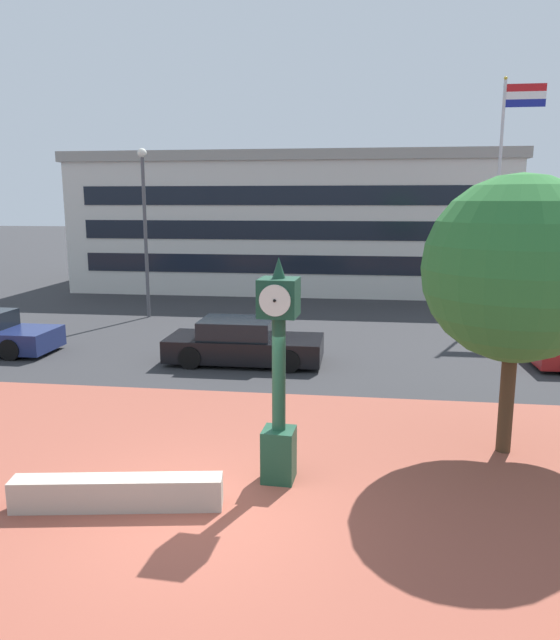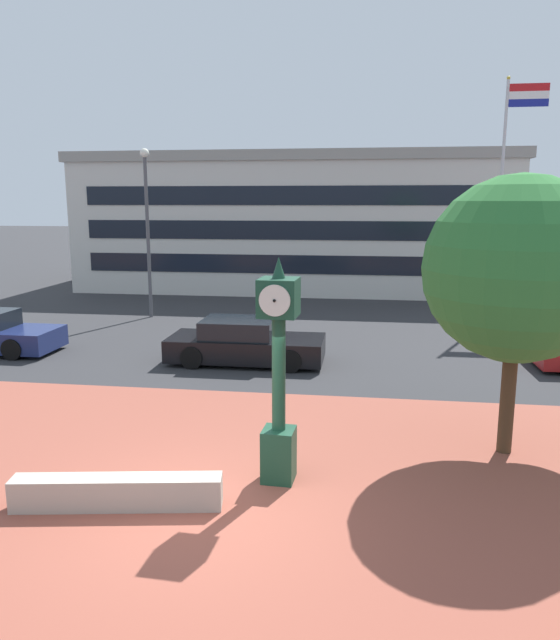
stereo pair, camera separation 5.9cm
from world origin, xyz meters
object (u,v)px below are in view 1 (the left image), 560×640
at_px(plaza_tree, 525,273).
at_px(car_street_far, 243,343).
at_px(street_lamp_post, 145,216).
at_px(street_clock, 279,376).
at_px(civic_building, 296,221).
at_px(flagpole_primary, 502,182).

distance_m(plaza_tree, car_street_far, 8.79).
bearing_deg(plaza_tree, street_lamp_post, 133.87).
height_order(street_clock, street_lamp_post, street_lamp_post).
bearing_deg(civic_building, street_lamp_post, -111.92).
bearing_deg(street_clock, car_street_far, 108.88).
bearing_deg(flagpole_primary, civic_building, 133.29).
height_order(street_clock, car_street_far, street_clock).
relative_size(street_clock, flagpole_primary, 0.41).
distance_m(flagpole_primary, street_lamp_post, 14.11).
distance_m(street_clock, car_street_far, 7.74).
height_order(plaza_tree, street_lamp_post, street_lamp_post).
relative_size(plaza_tree, car_street_far, 1.14).
xyz_separation_m(civic_building, street_lamp_post, (-4.72, -11.73, 0.54)).
bearing_deg(plaza_tree, street_clock, -156.17).
xyz_separation_m(street_clock, civic_building, (-2.49, 25.47, 1.69)).
xyz_separation_m(flagpole_primary, street_lamp_post, (-13.91, -1.97, -1.32)).
relative_size(civic_building, street_lamp_post, 3.37).
distance_m(plaza_tree, street_lamp_post, 16.50).
bearing_deg(civic_building, car_street_far, -88.63).
distance_m(street_clock, flagpole_primary, 17.45).
xyz_separation_m(car_street_far, flagpole_primary, (8.76, 8.36, 4.81)).
distance_m(street_clock, street_lamp_post, 15.68).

